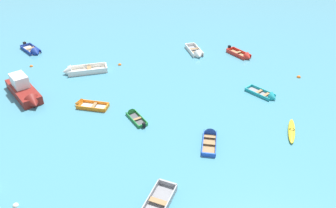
# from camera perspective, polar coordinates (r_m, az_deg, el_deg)

# --- Properties ---
(rowboat_red_near_left) EXTENTS (2.87, 3.41, 1.08)m
(rowboat_red_near_left) POSITION_cam_1_polar(r_m,az_deg,el_deg) (39.25, 13.09, 8.28)
(rowboat_red_near_left) COLOR #99754C
(rowboat_red_near_left) RESTS_ON ground_plane
(rowboat_white_center) EXTENTS (4.83, 2.64, 1.38)m
(rowboat_white_center) POSITION_cam_1_polar(r_m,az_deg,el_deg) (35.86, -15.76, 5.61)
(rowboat_white_center) COLOR beige
(rowboat_white_center) RESTS_ON ground_plane
(rowboat_turquoise_foreground_center) EXTENTS (2.88, 2.97, 1.02)m
(rowboat_turquoise_foreground_center) POSITION_cam_1_polar(r_m,az_deg,el_deg) (31.62, 17.14, 1.35)
(rowboat_turquoise_foreground_center) COLOR gray
(rowboat_turquoise_foreground_center) RESTS_ON ground_plane
(rowboat_deep_blue_cluster_outer) EXTENTS (3.39, 3.49, 1.19)m
(rowboat_deep_blue_cluster_outer) POSITION_cam_1_polar(r_m,az_deg,el_deg) (42.56, -22.53, 8.53)
(rowboat_deep_blue_cluster_outer) COLOR beige
(rowboat_deep_blue_cluster_outer) RESTS_ON ground_plane
(rowboat_blue_far_back) EXTENTS (1.44, 3.32, 0.95)m
(rowboat_blue_far_back) POSITION_cam_1_polar(r_m,az_deg,el_deg) (25.45, 7.38, -5.61)
(rowboat_blue_far_back) COLOR #99754C
(rowboat_blue_far_back) RESTS_ON ground_plane
(rowboat_orange_back_row_right) EXTENTS (3.24, 1.66, 1.03)m
(rowboat_orange_back_row_right) POSITION_cam_1_polar(r_m,az_deg,el_deg) (29.86, -14.53, -0.14)
(rowboat_orange_back_row_right) COLOR beige
(rowboat_orange_back_row_right) RESTS_ON ground_plane
(rowboat_green_midfield_left) EXTENTS (2.16, 2.72, 0.79)m
(rowboat_green_midfield_left) POSITION_cam_1_polar(r_m,az_deg,el_deg) (27.79, -6.16, -1.91)
(rowboat_green_midfield_left) COLOR #4C4C51
(rowboat_green_midfield_left) RESTS_ON ground_plane
(kayak_yellow_midfield_right) EXTENTS (1.46, 3.31, 0.31)m
(kayak_yellow_midfield_right) POSITION_cam_1_polar(r_m,az_deg,el_deg) (27.59, 20.90, -4.41)
(kayak_yellow_midfield_right) COLOR yellow
(kayak_yellow_midfield_right) RESTS_ON ground_plane
(rowboat_white_far_right) EXTENTS (2.20, 4.04, 1.15)m
(rowboat_white_far_right) POSITION_cam_1_polar(r_m,az_deg,el_deg) (38.97, 5.04, 8.87)
(rowboat_white_far_right) COLOR gray
(rowboat_white_far_right) RESTS_ON ground_plane
(motor_launch_maroon_near_right) EXTENTS (5.02, 5.60, 2.18)m
(motor_launch_maroon_near_right) POSITION_cam_1_polar(r_m,az_deg,el_deg) (32.87, -23.89, 2.08)
(motor_launch_maroon_near_right) COLOR maroon
(motor_launch_maroon_near_right) RESTS_ON ground_plane
(mooring_buoy_trailing) EXTENTS (0.41, 0.41, 0.41)m
(mooring_buoy_trailing) POSITION_cam_1_polar(r_m,az_deg,el_deg) (36.40, 21.97, 4.37)
(mooring_buoy_trailing) COLOR orange
(mooring_buoy_trailing) RESTS_ON ground_plane
(mooring_buoy_between_boats_left) EXTENTS (0.38, 0.38, 0.38)m
(mooring_buoy_between_boats_left) POSITION_cam_1_polar(r_m,az_deg,el_deg) (36.81, -8.48, 6.80)
(mooring_buoy_between_boats_left) COLOR orange
(mooring_buoy_between_boats_left) RESTS_ON ground_plane
(mooring_buoy_midfield) EXTENTS (0.36, 0.36, 0.36)m
(mooring_buoy_midfield) POSITION_cam_1_polar(r_m,az_deg,el_deg) (39.10, -22.87, 6.09)
(mooring_buoy_midfield) COLOR orange
(mooring_buoy_midfield) RESTS_ON ground_plane
(mooring_buoy_outer_edge) EXTENTS (0.35, 0.35, 0.35)m
(mooring_buoy_outer_edge) POSITION_cam_1_polar(r_m,az_deg,el_deg) (22.55, -25.18, -15.86)
(mooring_buoy_outer_edge) COLOR silver
(mooring_buoy_outer_edge) RESTS_ON ground_plane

